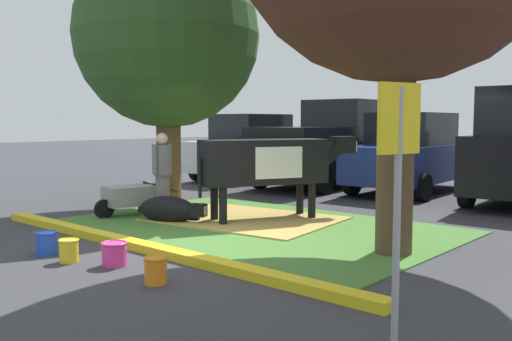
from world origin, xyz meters
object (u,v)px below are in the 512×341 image
(wheelbarrow, at_px, (128,196))
(bucket_pink, at_px, (114,253))
(cow_holstein, at_px, (269,162))
(bucket_blue, at_px, (47,243))
(bucket_yellow, at_px, (69,250))
(shade_tree_left, at_px, (167,36))
(person_handler, at_px, (162,173))
(calf_lying, at_px, (169,210))
(hatchback_white, at_px, (251,148))
(bucket_orange, at_px, (156,270))
(pickup_truck_black, at_px, (329,146))
(sedan_blue, at_px, (412,154))
(parking_sign, at_px, (398,162))

(wheelbarrow, relative_size, bucket_pink, 4.86)
(cow_holstein, xyz_separation_m, bucket_pink, (0.62, -3.74, -0.92))
(bucket_blue, height_order, bucket_pink, bucket_blue)
(wheelbarrow, height_order, bucket_yellow, wheelbarrow)
(shade_tree_left, relative_size, person_handler, 3.39)
(calf_lying, height_order, hatchback_white, hatchback_white)
(bucket_orange, relative_size, pickup_truck_black, 0.06)
(hatchback_white, distance_m, sedan_blue, 5.14)
(bucket_orange, distance_m, hatchback_white, 11.22)
(bucket_pink, bearing_deg, bucket_orange, -8.26)
(bucket_yellow, height_order, pickup_truck_black, pickup_truck_black)
(calf_lying, distance_m, bucket_blue, 2.72)
(calf_lying, distance_m, wheelbarrow, 1.14)
(person_handler, xyz_separation_m, bucket_blue, (1.06, -2.87, -0.69))
(shade_tree_left, relative_size, pickup_truck_black, 0.99)
(shade_tree_left, bearing_deg, bucket_pink, -48.19)
(hatchback_white, bearing_deg, bucket_yellow, -61.04)
(hatchback_white, relative_size, sedan_blue, 1.00)
(hatchback_white, bearing_deg, sedan_blue, 4.58)
(calf_lying, bearing_deg, bucket_yellow, -65.80)
(hatchback_white, bearing_deg, bucket_blue, -63.93)
(shade_tree_left, bearing_deg, parking_sign, -25.95)
(calf_lying, relative_size, bucket_blue, 4.13)
(sedan_blue, bearing_deg, parking_sign, -64.60)
(shade_tree_left, relative_size, calf_lying, 4.10)
(calf_lying, distance_m, person_handler, 0.80)
(person_handler, bearing_deg, calf_lying, -25.67)
(wheelbarrow, bearing_deg, person_handler, 23.44)
(parking_sign, distance_m, hatchback_white, 12.93)
(bucket_pink, bearing_deg, hatchback_white, 122.57)
(bucket_orange, height_order, hatchback_white, hatchback_white)
(shade_tree_left, xyz_separation_m, hatchback_white, (-2.59, 5.42, -2.54))
(wheelbarrow, bearing_deg, bucket_pink, -38.14)
(cow_holstein, relative_size, bucket_yellow, 9.82)
(calf_lying, bearing_deg, bucket_blue, -77.12)
(cow_holstein, distance_m, bucket_pink, 3.90)
(pickup_truck_black, bearing_deg, shade_tree_left, -90.88)
(cow_holstein, relative_size, bucket_blue, 9.19)
(wheelbarrow, bearing_deg, calf_lying, 3.98)
(person_handler, bearing_deg, shade_tree_left, 134.50)
(shade_tree_left, distance_m, bucket_orange, 6.38)
(shade_tree_left, bearing_deg, pickup_truck_black, 89.12)
(wheelbarrow, bearing_deg, bucket_blue, -56.00)
(cow_holstein, relative_size, wheelbarrow, 1.82)
(person_handler, bearing_deg, pickup_truck_black, 96.37)
(parking_sign, height_order, bucket_orange, parking_sign)
(parking_sign, relative_size, bucket_blue, 6.63)
(person_handler, distance_m, parking_sign, 6.62)
(bucket_yellow, relative_size, bucket_orange, 0.97)
(person_handler, relative_size, bucket_pink, 4.80)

